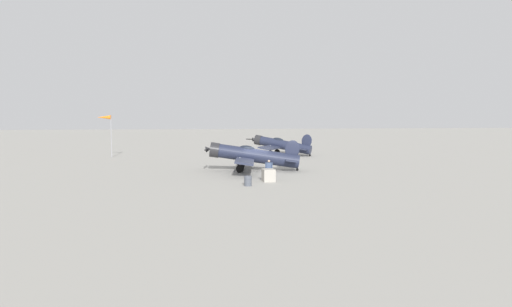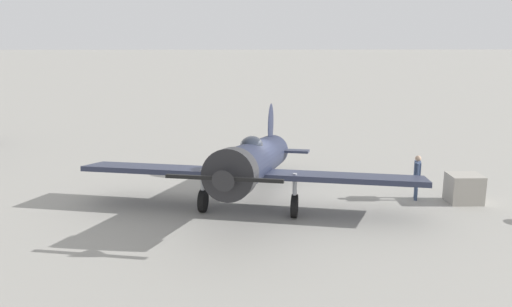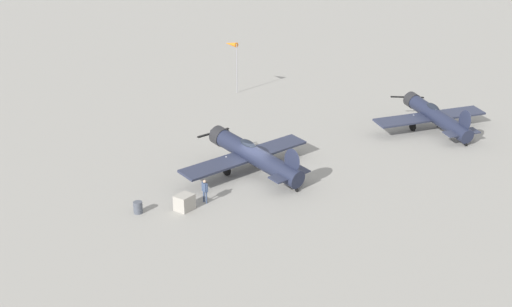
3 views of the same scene
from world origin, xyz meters
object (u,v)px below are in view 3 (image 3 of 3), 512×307
airplane_foreground (251,154)px  windsock_mast (232,46)px  ground_crew_mechanic (205,189)px  equipment_crate (184,202)px  airplane_mid_apron (434,115)px  fuel_drum (138,207)px

airplane_foreground → windsock_mast: (-17.03, 19.71, 3.75)m
ground_crew_mechanic → equipment_crate: size_ratio=1.43×
equipment_crate → windsock_mast: size_ratio=0.20×
airplane_foreground → airplane_mid_apron: size_ratio=1.10×
ground_crew_mechanic → windsock_mast: windsock_mast is taller
ground_crew_mechanic → fuel_drum: 4.65m
airplane_mid_apron → windsock_mast: windsock_mast is taller
airplane_foreground → ground_crew_mechanic: size_ratio=7.11×
airplane_foreground → airplane_mid_apron: bearing=-101.8°
ground_crew_mechanic → airplane_foreground: bearing=20.6°
ground_crew_mechanic → fuel_drum: ground_crew_mechanic is taller
airplane_mid_apron → equipment_crate: size_ratio=9.22×
windsock_mast → airplane_foreground: bearing=-49.2°
airplane_mid_apron → ground_crew_mechanic: bearing=105.3°
fuel_drum → windsock_mast: windsock_mast is taller
fuel_drum → windsock_mast: (-14.93, 29.67, 4.95)m
airplane_mid_apron → fuel_drum: size_ratio=13.63×
equipment_crate → airplane_foreground: bearing=90.5°
ground_crew_mechanic → equipment_crate: ground_crew_mechanic is taller
airplane_mid_apron → airplane_foreground: bearing=98.9°
fuel_drum → windsock_mast: 33.58m
airplane_foreground → windsock_mast: 26.32m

